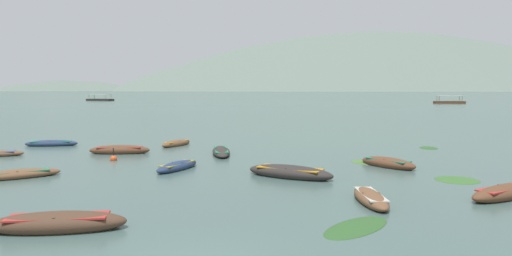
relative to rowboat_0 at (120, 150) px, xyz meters
The scene contains 21 objects.
ground_plane 1481.18m from the rowboat_0, 89.68° to the left, with size 6000.00×6000.00×0.00m, color #425B56.
mountain_1 1517.38m from the rowboat_0, 108.00° to the left, with size 1025.32×1025.32×326.13m, color slate.
mountain_2 1737.77m from the rowboat_0, 82.34° to the left, with size 1908.87×1908.87×522.50m, color slate.
rowboat_0 is the anchor object (origin of this frame).
rowboat_1 7.37m from the rowboat_0, 149.82° to the left, with size 3.85×1.70×0.54m.
rowboat_2 16.74m from the rowboat_0, 15.47° to the right, with size 2.99×3.30×0.64m.
rowboat_3 22.00m from the rowboat_0, 30.53° to the right, with size 4.07×3.16×0.63m.
rowboat_4 8.41m from the rowboat_0, 104.50° to the right, with size 3.78×3.09×0.50m.
rowboat_5 13.09m from the rowboat_0, 34.84° to the right, with size 4.48×3.20×0.71m.
rowboat_6 6.62m from the rowboat_0, ahead, with size 1.80×4.67×0.50m.
rowboat_7 4.98m from the rowboat_0, 55.32° to the left, with size 2.14×3.30×0.53m.
rowboat_8 18.19m from the rowboat_0, 41.92° to the right, with size 1.15×3.32×0.51m.
rowboat_10 16.17m from the rowboat_0, 77.23° to the right, with size 4.10×1.80×0.69m.
rowboat_11 7.54m from the rowboat_0, 48.65° to the right, with size 2.16×3.45×0.52m.
ferry_0 120.77m from the rowboat_0, 59.29° to the left, with size 8.51×3.09×2.54m.
ferry_1 141.05m from the rowboat_0, 111.71° to the left, with size 10.30×6.49×2.54m.
mooring_buoy 2.91m from the rowboat_0, 77.88° to the right, with size 0.41×0.41×0.85m.
weed_patch_0 15.57m from the rowboat_0, 11.53° to the right, with size 1.33×1.98×0.14m, color #477033.
weed_patch_1 19.64m from the rowboat_0, 50.67° to the right, with size 2.99×1.26×0.14m, color #2D5628.
weed_patch_2 20.04m from the rowboat_0, 23.39° to the right, with size 1.91×1.95×0.14m, color #38662D.
weed_patch_3 21.27m from the rowboat_0, ahead, with size 1.68×1.24×0.14m, color #2D5628.
Camera 1 is at (1.61, -9.61, 4.16)m, focal length 31.36 mm.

